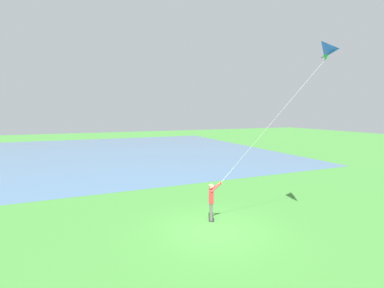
# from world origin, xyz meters

# --- Properties ---
(ground_plane) EXTENTS (120.00, 120.00, 0.00)m
(ground_plane) POSITION_xyz_m (0.00, 0.00, 0.00)
(ground_plane) COLOR #3D7F33
(lake_water) EXTENTS (36.00, 44.00, 0.01)m
(lake_water) POSITION_xyz_m (25.21, 4.00, 0.00)
(lake_water) COLOR #476B8E
(lake_water) RESTS_ON ground
(person_kite_flyer) EXTENTS (0.51, 0.63, 1.83)m
(person_kite_flyer) POSITION_xyz_m (0.97, -0.35, 1.05)
(person_kite_flyer) COLOR #232328
(person_kite_flyer) RESTS_ON ground
(flying_kite) EXTENTS (2.47, 4.30, 6.17)m
(flying_kite) POSITION_xyz_m (-1.00, -4.44, 7.51)
(flying_kite) COLOR blue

